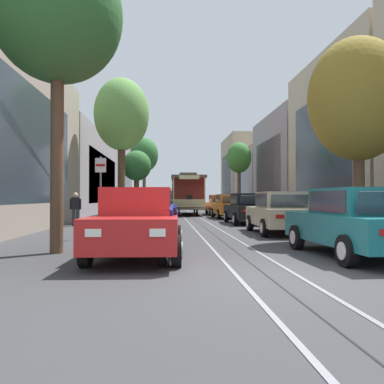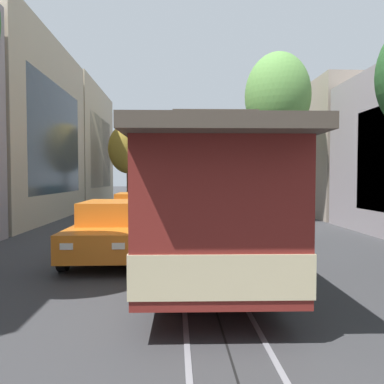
% 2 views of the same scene
% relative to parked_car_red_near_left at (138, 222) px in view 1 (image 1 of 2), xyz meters
% --- Properties ---
extents(ground_plane, '(160.00, 160.00, 0.00)m').
position_rel_parked_car_red_near_left_xyz_m(ground_plane, '(2.38, 20.19, -0.80)').
color(ground_plane, '#38383A').
extents(trolley_track_rails, '(1.14, 64.92, 0.01)m').
position_rel_parked_car_red_near_left_xyz_m(trolley_track_rails, '(2.38, 23.88, -0.79)').
color(trolley_track_rails, gray).
rests_on(trolley_track_rails, ground).
extents(building_facade_left, '(4.77, 56.62, 9.03)m').
position_rel_parked_car_red_near_left_xyz_m(building_facade_left, '(-6.77, 25.33, 3.12)').
color(building_facade_left, gray).
rests_on(building_facade_left, ground).
extents(building_facade_right, '(5.83, 56.62, 9.96)m').
position_rel_parked_car_red_near_left_xyz_m(building_facade_right, '(11.95, 23.30, 3.69)').
color(building_facade_right, '#BCAD93').
rests_on(building_facade_right, ground).
extents(parked_car_red_near_left, '(2.10, 4.40, 1.58)m').
position_rel_parked_car_red_near_left_xyz_m(parked_car_red_near_left, '(0.00, 0.00, 0.00)').
color(parked_car_red_near_left, red).
rests_on(parked_car_red_near_left, ground).
extents(parked_car_red_second_left, '(2.12, 4.41, 1.58)m').
position_rel_parked_car_red_near_left_xyz_m(parked_car_red_second_left, '(-0.17, 5.86, 0.00)').
color(parked_car_red_second_left, red).
rests_on(parked_car_red_second_left, ground).
extents(parked_car_beige_mid_left, '(2.09, 4.40, 1.58)m').
position_rel_parked_car_red_near_left_xyz_m(parked_car_beige_mid_left, '(0.00, 12.24, 0.00)').
color(parked_car_beige_mid_left, '#C1B28E').
rests_on(parked_car_beige_mid_left, ground).
extents(parked_car_teal_fourth_left, '(2.01, 4.36, 1.58)m').
position_rel_parked_car_red_near_left_xyz_m(parked_car_teal_fourth_left, '(-0.11, 18.24, 0.00)').
color(parked_car_teal_fourth_left, '#196B70').
rests_on(parked_car_teal_fourth_left, ground).
extents(parked_car_teal_near_right, '(2.11, 4.41, 1.58)m').
position_rel_parked_car_red_near_left_xyz_m(parked_car_teal_near_right, '(4.99, -0.30, 0.00)').
color(parked_car_teal_near_right, '#196B70').
rests_on(parked_car_teal_near_right, ground).
extents(parked_car_beige_second_right, '(2.07, 4.39, 1.58)m').
position_rel_parked_car_red_near_left_xyz_m(parked_car_beige_second_right, '(4.93, 5.55, 0.00)').
color(parked_car_beige_second_right, '#C1B28E').
rests_on(parked_car_beige_second_right, ground).
extents(parked_car_black_mid_right, '(2.04, 4.38, 1.58)m').
position_rel_parked_car_red_near_left_xyz_m(parked_car_black_mid_right, '(4.89, 11.33, 0.00)').
color(parked_car_black_mid_right, black).
rests_on(parked_car_black_mid_right, ground).
extents(parked_car_orange_fourth_right, '(2.06, 4.39, 1.58)m').
position_rel_parked_car_red_near_left_xyz_m(parked_car_orange_fourth_right, '(4.76, 16.62, 0.00)').
color(parked_car_orange_fourth_right, orange).
rests_on(parked_car_orange_fourth_right, ground).
extents(parked_car_orange_fifth_right, '(2.01, 4.36, 1.58)m').
position_rel_parked_car_red_near_left_xyz_m(parked_car_orange_fifth_right, '(4.86, 21.87, 0.00)').
color(parked_car_orange_fifth_right, orange).
rests_on(parked_car_orange_fifth_right, ground).
extents(street_tree_kerb_left_near, '(3.20, 3.36, 7.60)m').
position_rel_parked_car_red_near_left_xyz_m(street_tree_kerb_left_near, '(-2.05, 0.77, 5.06)').
color(street_tree_kerb_left_near, brown).
rests_on(street_tree_kerb_left_near, ground).
extents(street_tree_kerb_left_second, '(3.20, 3.26, 8.36)m').
position_rel_parked_car_red_near_left_xyz_m(street_tree_kerb_left_second, '(-1.97, 14.09, 5.36)').
color(street_tree_kerb_left_second, '#4C3826').
rests_on(street_tree_kerb_left_second, ground).
extents(street_tree_kerb_left_mid, '(2.53, 2.31, 5.48)m').
position_rel_parked_car_red_near_left_xyz_m(street_tree_kerb_left_mid, '(-1.94, 25.51, 3.25)').
color(street_tree_kerb_left_mid, brown).
rests_on(street_tree_kerb_left_mid, ground).
extents(street_tree_kerb_left_fourth, '(3.29, 3.45, 8.43)m').
position_rel_parked_car_red_near_left_xyz_m(street_tree_kerb_left_fourth, '(-1.94, 37.56, 5.55)').
color(street_tree_kerb_left_fourth, brown).
rests_on(street_tree_kerb_left_fourth, ground).
extents(street_tree_kerb_right_near, '(3.21, 2.57, 6.47)m').
position_rel_parked_car_red_near_left_xyz_m(street_tree_kerb_right_near, '(6.73, 2.98, 3.67)').
color(street_tree_kerb_right_near, brown).
rests_on(street_tree_kerb_right_near, ground).
extents(street_tree_kerb_right_second, '(2.22, 2.14, 6.32)m').
position_rel_parked_car_red_near_left_xyz_m(street_tree_kerb_right_second, '(7.14, 25.76, 4.05)').
color(street_tree_kerb_right_second, brown).
rests_on(street_tree_kerb_right_second, ground).
extents(cable_car_trolley, '(2.76, 9.17, 3.28)m').
position_rel_parked_car_red_near_left_xyz_m(cable_car_trolley, '(2.38, 23.59, 0.86)').
color(cable_car_trolley, maroon).
rests_on(cable_car_trolley, ground).
extents(motorcycle_with_rider, '(0.59, 1.99, 1.37)m').
position_rel_parked_car_red_near_left_xyz_m(motorcycle_with_rider, '(0.64, -0.58, -0.15)').
color(motorcycle_with_rider, black).
rests_on(motorcycle_with_rider, ground).
extents(pedestrian_on_left_pavement, '(0.55, 0.42, 1.59)m').
position_rel_parked_car_red_near_left_xyz_m(pedestrian_on_left_pavement, '(-2.96, 13.99, 0.10)').
color(pedestrian_on_left_pavement, '#4C4233').
rests_on(pedestrian_on_left_pavement, ground).
extents(pedestrian_on_right_pavement, '(0.55, 0.26, 1.61)m').
position_rel_parked_car_red_near_left_xyz_m(pedestrian_on_right_pavement, '(-3.72, 10.18, 0.11)').
color(pedestrian_on_right_pavement, '#282D38').
rests_on(pedestrian_on_right_pavement, ground).
extents(fire_hydrant, '(0.40, 0.22, 0.84)m').
position_rel_parked_car_red_near_left_xyz_m(fire_hydrant, '(6.29, 2.34, -0.38)').
color(fire_hydrant, '#B2B2B7').
rests_on(fire_hydrant, ground).
extents(street_sign_post, '(0.36, 0.07, 2.76)m').
position_rel_parked_car_red_near_left_xyz_m(street_sign_post, '(-1.57, 4.32, 0.91)').
color(street_sign_post, slate).
rests_on(street_sign_post, ground).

